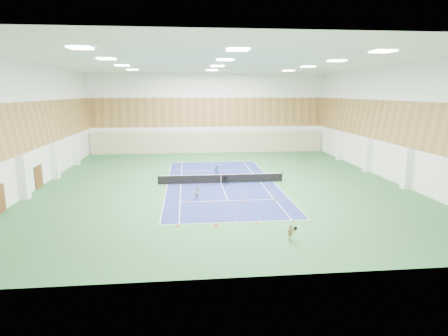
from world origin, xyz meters
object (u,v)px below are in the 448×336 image
object	(u,v)px
coach	(216,173)
tennis_net	(221,178)
ball_cart	(224,180)
child_apron	(290,233)
child_court	(198,192)

from	to	relation	value
coach	tennis_net	bearing A→B (deg)	94.61
tennis_net	coach	xyz separation A→B (m)	(-0.40, 1.12, 0.32)
tennis_net	ball_cart	world-z (taller)	tennis_net
tennis_net	child_apron	world-z (taller)	tennis_net
tennis_net	child_apron	distance (m)	15.93
coach	child_apron	xyz separation A→B (m)	(3.30, -16.78, -0.33)
tennis_net	coach	distance (m)	1.23
tennis_net	child_apron	bearing A→B (deg)	-79.51
coach	child_apron	world-z (taller)	coach
tennis_net	ball_cart	xyz separation A→B (m)	(0.30, -0.60, -0.11)
child_court	ball_cart	size ratio (longest dim) A/B	1.38
ball_cart	tennis_net	bearing A→B (deg)	96.47
child_apron	child_court	bearing A→B (deg)	95.97
ball_cart	child_court	bearing A→B (deg)	-139.69
child_apron	coach	bearing A→B (deg)	78.42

